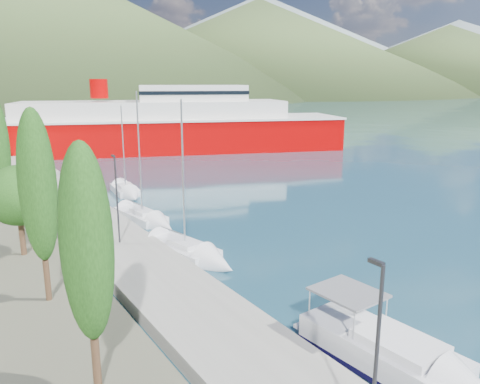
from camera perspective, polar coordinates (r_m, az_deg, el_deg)
ground at (r=136.59m, az=-25.23°, el=7.20°), size 1400.00×1400.00×0.00m
quay at (r=43.43m, az=-18.94°, el=-2.41°), size 5.00×88.00×0.80m
hills_far at (r=656.07m, az=-20.03°, el=18.34°), size 1480.00×900.00×180.00m
hills_near at (r=406.26m, az=-17.03°, el=18.09°), size 1010.00×520.00×115.00m
lamp_posts at (r=33.16m, az=-15.08°, el=-0.31°), size 0.15×46.97×6.06m
motor_cruiser at (r=20.70m, az=20.60°, el=-19.94°), size 3.43×9.66×3.50m
sailboat_near at (r=31.38m, az=-4.90°, el=-7.89°), size 3.95×8.31×11.48m
sailboat_mid at (r=39.74m, az=-10.69°, el=-3.51°), size 3.14×8.36×11.73m
sailboat_far at (r=49.90m, az=-13.39°, el=-0.18°), size 2.90×7.04×10.07m
ferry at (r=81.52m, az=-10.12°, el=7.65°), size 64.42×35.21×12.67m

